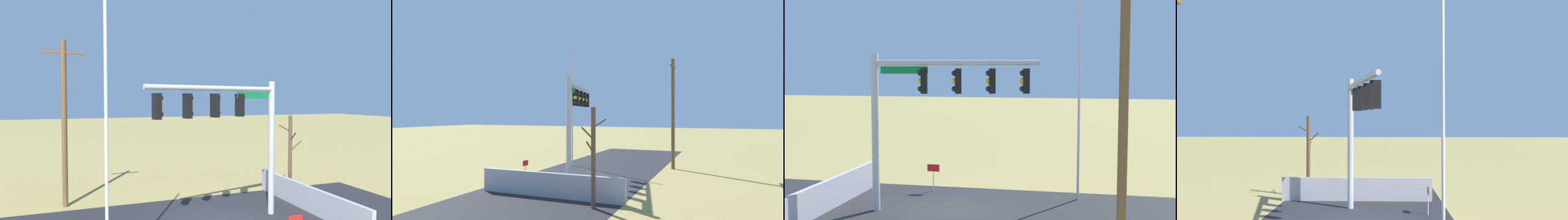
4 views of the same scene
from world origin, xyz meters
TOP-DOWN VIEW (x-y plane):
  - ground_plane at (0.00, 0.00)m, footprint 160.00×160.00m
  - road_surface at (-4.00, 0.00)m, footprint 28.00×8.00m
  - sidewalk_corner at (3.78, 0.47)m, footprint 6.00×6.00m
  - retaining_fence at (4.61, 0.30)m, footprint 0.20×7.66m
  - signal_mast at (0.71, -0.01)m, footprint 6.29×1.65m
  - flagpole at (-4.81, -2.84)m, footprint 0.10×0.10m
  - utility_pole at (-6.16, 4.70)m, footprint 1.90×0.26m
  - open_sign at (1.55, -3.02)m, footprint 0.56×0.04m

SIDE VIEW (x-z plane):
  - ground_plane at x=0.00m, z-range 0.00..0.00m
  - sidewalk_corner at x=3.78m, z-range 0.00..0.01m
  - road_surface at x=-4.00m, z-range 0.00..0.01m
  - retaining_fence at x=4.61m, z-range 0.00..1.19m
  - open_sign at x=1.55m, z-range 0.30..1.52m
  - utility_pole at x=-6.16m, z-range 0.16..8.28m
  - signal_mast at x=0.71m, z-range 1.35..7.41m
  - flagpole at x=-4.81m, z-range 0.00..8.98m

